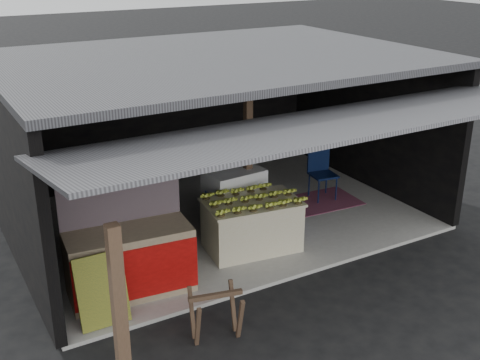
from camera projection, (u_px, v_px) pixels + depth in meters
ground at (294, 279)px, 9.13m from camera, size 80.00×80.00×0.00m
concrete_slab at (217, 217)px, 11.14m from camera, size 7.00×5.00×0.06m
shophouse at (207, 105)px, 10.63m from camera, size 7.40×7.29×3.02m
banana_table at (252, 225)px, 9.79m from camera, size 1.64×1.13×0.84m
banana_pile at (252, 197)px, 9.60m from camera, size 1.51×1.02×0.17m
white_crate at (234, 199)px, 10.48m from camera, size 1.02×0.73×1.08m
neighbor_stall at (129, 258)px, 8.51m from camera, size 1.81×0.95×1.80m
green_signboard at (102, 291)px, 7.80m from camera, size 0.66×0.27×0.97m
sawhorse at (216, 310)px, 7.61m from camera, size 0.71×0.71×0.67m
water_barrel at (281, 214)px, 10.54m from camera, size 0.37×0.37×0.54m
plastic_chair at (321, 169)px, 11.77m from camera, size 0.53×0.53×1.00m
magenta_rug at (320, 201)px, 11.73m from camera, size 1.56×1.10×0.01m
picture_frames at (154, 92)px, 12.30m from camera, size 1.62×0.04×0.46m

